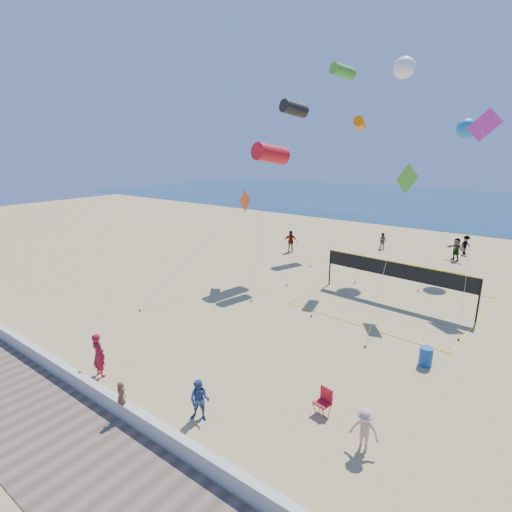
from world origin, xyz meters
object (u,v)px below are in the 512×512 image
Objects in this scene: woman at (99,355)px; camp_chair at (324,400)px; trash_barrel at (426,356)px; volleyball_net at (396,274)px.

woman reaches higher than camp_chair.
woman reaches higher than trash_barrel.
camp_chair is at bearing -78.20° from volleyball_net.
woman is 16.79m from volleyball_net.
camp_chair is 5.80m from trash_barrel.
volleyball_net is at bearing -114.02° from woman.
volleyball_net reaches higher than camp_chair.
woman is at bearing -109.61° from volleyball_net.
volleyball_net is at bearing 118.59° from trash_barrel.
camp_chair is at bearing -158.37° from woman.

